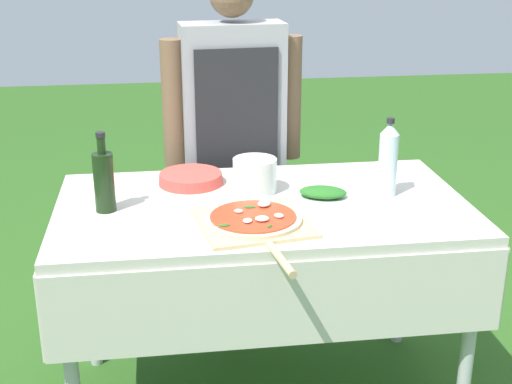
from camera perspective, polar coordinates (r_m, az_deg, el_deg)
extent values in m
cube|color=beige|center=(2.43, 0.53, -1.26)|extent=(1.39, 0.78, 0.04)
cube|color=beige|center=(2.15, 2.06, -9.03)|extent=(1.39, 0.01, 0.28)
cube|color=beige|center=(2.85, -0.63, -1.32)|extent=(1.39, 0.01, 0.28)
cube|color=beige|center=(2.50, -15.68, -5.39)|extent=(0.01, 0.78, 0.28)
cube|color=beige|center=(2.68, 15.57, -3.60)|extent=(0.01, 0.78, 0.28)
cylinder|color=#B7B7BC|center=(2.32, -14.49, -14.24)|extent=(0.05, 0.05, 0.76)
cylinder|color=#B7B7BC|center=(2.50, 16.60, -11.81)|extent=(0.05, 0.05, 0.76)
cylinder|color=#B7B7BC|center=(2.89, -13.17, -6.85)|extent=(0.05, 0.05, 0.76)
cylinder|color=#B7B7BC|center=(3.03, 11.64, -5.38)|extent=(0.05, 0.05, 0.76)
cylinder|color=#333D56|center=(3.13, -0.38, -4.10)|extent=(0.11, 0.11, 0.76)
cylinder|color=#333D56|center=(3.11, -3.11, -4.33)|extent=(0.11, 0.11, 0.76)
cube|color=#99999E|center=(2.90, -1.88, 7.81)|extent=(0.42, 0.20, 0.57)
cube|color=#232326|center=(2.87, -1.49, 3.23)|extent=(0.33, 0.03, 0.83)
cylinder|color=brown|center=(2.96, 2.78, 7.54)|extent=(0.09, 0.09, 0.51)
cylinder|color=brown|center=(2.88, -6.65, 7.05)|extent=(0.09, 0.09, 0.51)
cube|color=#D1B27F|center=(2.25, -0.23, -2.44)|extent=(0.38, 0.38, 0.01)
cylinder|color=#D1B27F|center=(2.01, 1.98, -5.35)|extent=(0.06, 0.21, 0.02)
cylinder|color=beige|center=(2.24, -0.23, -2.15)|extent=(0.31, 0.31, 0.01)
cylinder|color=#D14223|center=(2.24, -0.24, -1.95)|extent=(0.27, 0.27, 0.00)
ellipsoid|color=white|center=(2.26, -1.41, -1.52)|extent=(0.04, 0.04, 0.01)
ellipsoid|color=white|center=(2.23, 1.84, -1.89)|extent=(0.04, 0.04, 0.01)
ellipsoid|color=white|center=(2.19, -0.68, -2.30)|extent=(0.04, 0.04, 0.01)
ellipsoid|color=white|center=(2.31, 0.65, -0.94)|extent=(0.06, 0.06, 0.02)
ellipsoid|color=white|center=(2.20, 0.48, -2.14)|extent=(0.04, 0.04, 0.01)
ellipsoid|color=#286B23|center=(2.22, 0.11, -2.03)|extent=(0.03, 0.02, 0.00)
ellipsoid|color=#286B23|center=(2.30, -0.50, -1.20)|extent=(0.04, 0.02, 0.00)
ellipsoid|color=#286B23|center=(2.16, -2.56, -2.68)|extent=(0.04, 0.02, 0.00)
ellipsoid|color=#286B23|center=(2.16, 1.10, -2.73)|extent=(0.02, 0.03, 0.00)
cylinder|color=black|center=(2.38, -12.06, 0.77)|extent=(0.07, 0.07, 0.20)
cylinder|color=black|center=(2.34, -12.28, 3.69)|extent=(0.03, 0.03, 0.06)
cylinder|color=#232326|center=(2.33, -12.35, 4.52)|extent=(0.03, 0.03, 0.02)
cylinder|color=silver|center=(2.50, 10.49, 2.13)|extent=(0.07, 0.07, 0.22)
cone|color=silver|center=(2.46, 10.68, 4.99)|extent=(0.07, 0.07, 0.04)
cylinder|color=#232326|center=(2.45, 10.73, 5.64)|extent=(0.03, 0.03, 0.02)
cube|color=silver|center=(2.47, 5.36, -0.47)|extent=(0.22, 0.17, 0.01)
ellipsoid|color=#286B23|center=(2.46, 5.38, -0.01)|extent=(0.18, 0.14, 0.04)
cylinder|color=silver|center=(2.51, -0.10, 1.36)|extent=(0.16, 0.16, 0.12)
cylinder|color=#DB4C42|center=(2.62, -5.23, 0.74)|extent=(0.23, 0.23, 0.00)
cylinder|color=#DB4C42|center=(2.61, -5.23, 0.84)|extent=(0.23, 0.23, 0.00)
cylinder|color=#DB4C42|center=(2.61, -5.23, 0.95)|extent=(0.23, 0.23, 0.00)
cylinder|color=#DB4C42|center=(2.61, -5.24, 1.05)|extent=(0.23, 0.23, 0.00)
cylinder|color=#DB4C42|center=(2.61, -5.24, 1.15)|extent=(0.23, 0.23, 0.00)
cylinder|color=#DB4C42|center=(2.61, -5.24, 1.26)|extent=(0.23, 0.23, 0.00)
cylinder|color=#DB4C42|center=(2.61, -5.25, 1.36)|extent=(0.23, 0.23, 0.00)
cylinder|color=#DB4C42|center=(2.60, -5.25, 1.46)|extent=(0.23, 0.23, 0.00)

